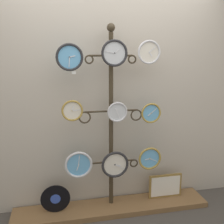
{
  "coord_description": "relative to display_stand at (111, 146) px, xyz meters",
  "views": [
    {
      "loc": [
        -0.56,
        -2.27,
        1.74
      ],
      "look_at": [
        0.0,
        0.36,
        1.15
      ],
      "focal_mm": 42.0,
      "sensor_mm": 36.0,
      "label": 1
    }
  ],
  "objects": [
    {
      "name": "shop_wall",
      "position": [
        -0.0,
        0.16,
        0.65
      ],
      "size": [
        4.4,
        0.04,
        2.8
      ],
      "color": "#BCB2A3",
      "rests_on": "ground_plane"
    },
    {
      "name": "low_shelf",
      "position": [
        -0.0,
        -0.06,
        -0.72
      ],
      "size": [
        2.2,
        0.36,
        0.06
      ],
      "color": "brown",
      "rests_on": "ground_plane"
    },
    {
      "name": "display_stand",
      "position": [
        0.0,
        0.0,
        0.0
      ],
      "size": [
        0.7,
        0.4,
        2.04
      ],
      "color": "#382D1E",
      "rests_on": "ground_plane"
    },
    {
      "name": "clock_top_left",
      "position": [
        -0.43,
        -0.08,
        0.96
      ],
      "size": [
        0.27,
        0.04,
        0.27
      ],
      "color": "#60A8DB"
    },
    {
      "name": "clock_top_center",
      "position": [
        0.01,
        -0.1,
        1.0
      ],
      "size": [
        0.27,
        0.04,
        0.27
      ],
      "color": "silver"
    },
    {
      "name": "clock_top_right",
      "position": [
        0.38,
        -0.09,
        1.01
      ],
      "size": [
        0.24,
        0.04,
        0.24
      ],
      "color": "silver"
    },
    {
      "name": "clock_middle_left",
      "position": [
        -0.42,
        -0.11,
        0.44
      ],
      "size": [
        0.22,
        0.04,
        0.22
      ],
      "color": "silver"
    },
    {
      "name": "clock_middle_center",
      "position": [
        0.05,
        -0.09,
        0.4
      ],
      "size": [
        0.21,
        0.04,
        0.21
      ],
      "color": "silver"
    },
    {
      "name": "clock_middle_right",
      "position": [
        0.42,
        -0.08,
        0.37
      ],
      "size": [
        0.22,
        0.04,
        0.22
      ],
      "color": "#60A8DB"
    },
    {
      "name": "clock_bottom_left",
      "position": [
        -0.37,
        -0.08,
        -0.15
      ],
      "size": [
        0.3,
        0.04,
        0.3
      ],
      "color": "#60A8DB"
    },
    {
      "name": "clock_bottom_center",
      "position": [
        0.02,
        -0.12,
        -0.17
      ],
      "size": [
        0.3,
        0.04,
        0.3
      ],
      "color": "silver"
    },
    {
      "name": "clock_bottom_right",
      "position": [
        0.41,
        -0.11,
        -0.14
      ],
      "size": [
        0.26,
        0.04,
        0.26
      ],
      "color": "#60A8DB"
    },
    {
      "name": "vinyl_record",
      "position": [
        -0.63,
        -0.06,
        -0.53
      ],
      "size": [
        0.32,
        0.01,
        0.32
      ],
      "color": "black",
      "rests_on": "low_shelf"
    },
    {
      "name": "picture_frame",
      "position": [
        0.66,
        -0.02,
        -0.55
      ],
      "size": [
        0.4,
        0.02,
        0.29
      ],
      "color": "olive",
      "rests_on": "low_shelf"
    },
    {
      "name": "price_tag_upper",
      "position": [
        -0.39,
        -0.09,
        0.81
      ],
      "size": [
        0.04,
        0.0,
        0.03
      ],
      "color": "white"
    }
  ]
}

